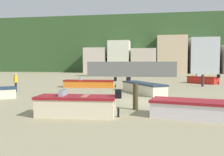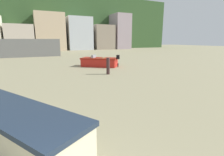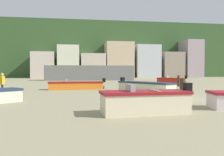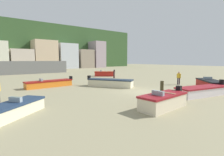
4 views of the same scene
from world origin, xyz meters
TOP-DOWN VIEW (x-y plane):
  - headland_hill at (0.00, 66.00)m, footprint 90.00×32.00m
  - harbor_pier at (-3.51, 30.00)m, footprint 16.51×2.40m
  - townhouse_centre_left at (-1.71, 47.26)m, footprint 6.22×6.51m
  - townhouse_centre at (5.19, 47.34)m, footprint 7.11×6.68m
  - townhouse_centre_right at (12.75, 47.34)m, footprint 6.46×6.69m
  - townhouse_right at (19.75, 47.44)m, footprint 5.70×6.88m
  - townhouse_far_right at (25.65, 47.27)m, footprint 4.76×6.53m
  - boat_cream_3 at (-0.47, 4.37)m, footprint 3.86×5.16m
  - boat_red_4 at (6.41, 15.16)m, footprint 3.73×3.44m
  - mooring_post_mid_beach at (5.56, 11.15)m, footprint 0.26×0.26m

SIDE VIEW (x-z plane):
  - boat_cream_3 at x=-0.47m, z-range -0.15..1.04m
  - boat_red_4 at x=6.41m, z-range -0.14..1.05m
  - mooring_post_mid_beach at x=5.56m, z-range 0.00..1.28m
  - harbor_pier at x=-3.51m, z-range 0.00..2.79m
  - townhouse_centre_left at x=-1.71m, z-range 0.00..6.22m
  - townhouse_right at x=19.75m, z-range 0.00..6.84m
  - townhouse_centre_right at x=12.75m, z-range 0.00..8.69m
  - townhouse_centre at x=5.19m, z-range 0.00..9.31m
  - townhouse_far_right at x=25.65m, z-range 0.00..10.26m
  - headland_hill at x=0.00m, z-range 0.00..15.82m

